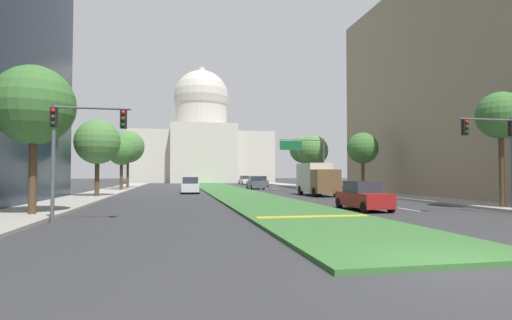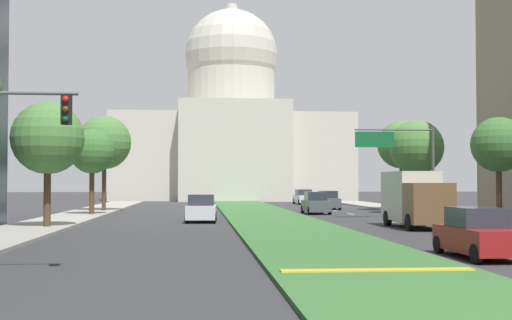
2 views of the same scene
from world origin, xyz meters
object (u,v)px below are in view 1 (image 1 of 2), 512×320
Objects in this scene: capitol_building at (201,141)px; overhead_guide_sign at (307,153)px; traffic_light_near_left at (74,136)px; street_tree_left_far at (122,152)px; street_tree_left_mid at (97,142)px; street_tree_right_mid at (363,148)px; street_tree_right_near at (501,116)px; sedan_distant at (255,183)px; sedan_far_horizon at (261,182)px; street_tree_left_near at (34,106)px; street_tree_right_far at (313,151)px; sedan_lead_stopped at (363,197)px; street_tree_right_distant at (303,150)px; sedan_midblock at (190,186)px; street_tree_left_distant at (128,147)px; box_truck_delivery at (317,179)px; sedan_very_far at (245,180)px; traffic_light_near_right at (499,143)px.

capitol_building is 5.32× the size of overhead_guide_sign.
traffic_light_near_left is 0.78× the size of street_tree_left_far.
street_tree_left_mid reaches higher than street_tree_right_mid.
sedan_distant is (-8.47, 34.20, -4.83)m from street_tree_right_near.
street_tree_left_near is at bearing -116.00° from sedan_far_horizon.
sedan_lead_stopped is at bearing -104.39° from street_tree_right_far.
street_tree_left_near is at bearing -118.45° from sedan_distant.
capitol_building is at bearing 101.01° from street_tree_right_mid.
capitol_building is at bearing 107.54° from street_tree_right_distant.
sedan_midblock is (-17.62, -10.19, -4.60)m from street_tree_right_far.
sedan_lead_stopped is 1.01× the size of sedan_midblock.
street_tree_left_near is 1.19× the size of street_tree_right_mid.
sedan_midblock is 14.41m from sedan_distant.
sedan_distant is at bearing 67.25° from traffic_light_near_left.
street_tree_right_mid is at bearing -40.48° from street_tree_left_distant.
traffic_light_near_left is at bearing -174.62° from street_tree_right_near.
box_truck_delivery reaches higher than sedan_midblock.
sedan_far_horizon reaches higher than sedan_lead_stopped.
capitol_building is 6.64× the size of traffic_light_near_left.
sedan_midblock is (-17.84, 23.26, -4.83)m from street_tree_right_near.
box_truck_delivery is (17.95, 18.77, -2.12)m from traffic_light_near_left.
capitol_building reaches higher than sedan_far_horizon.
sedan_lead_stopped is at bearing -92.81° from sedan_very_far.
overhead_guide_sign is at bearing -59.44° from sedan_distant.
street_tree_right_near is 1.66× the size of sedan_lead_stopped.
overhead_guide_sign reaches higher than traffic_light_near_left.
street_tree_left_distant is 1.31× the size of box_truck_delivery.
street_tree_right_far is at bearing 90.39° from street_tree_right_near.
street_tree_right_mid reaches higher than box_truck_delivery.
box_truck_delivery is at bearing -81.40° from sedan_distant.
box_truck_delivery is at bearing 36.92° from street_tree_left_near.
capitol_building reaches higher than sedan_very_far.
capitol_building is 8.03× the size of sedan_lead_stopped.
sedan_very_far is at bearing 70.26° from street_tree_left_near.
street_tree_left_near is 38.03m from sedan_distant.
capitol_building is 56.81m from overhead_guide_sign.
street_tree_left_near is 1.75× the size of sedan_distant.
traffic_light_near_left reaches higher than sedan_very_far.
street_tree_left_mid is at bearing -159.06° from overhead_guide_sign.
street_tree_left_near is 47.62m from sedan_far_horizon.
street_tree_right_distant is at bearing 75.14° from box_truck_delivery.
street_tree_right_near is 17.97m from box_truck_delivery.
street_tree_right_far is 1.81× the size of sedan_midblock.
traffic_light_near_left reaches higher than sedan_lead_stopped.
street_tree_right_far reaches higher than street_tree_right_near.
street_tree_right_distant is 8.92m from sedan_far_horizon.
overhead_guide_sign reaches higher than street_tree_right_mid.
street_tree_right_distant is at bearing 87.87° from street_tree_right_mid.
traffic_light_near_right is 0.68× the size of street_tree_left_near.
street_tree_right_mid is at bearing -91.19° from street_tree_right_far.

